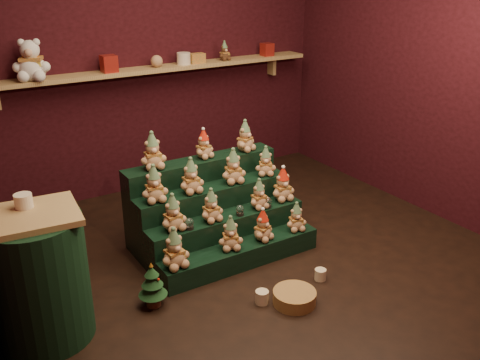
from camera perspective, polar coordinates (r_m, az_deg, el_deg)
ground at (r=4.47m, az=1.66°, el=-8.73°), size 4.00×4.00×0.00m
back_wall at (r=5.73m, az=-9.89°, el=12.84°), size 4.00×0.10×2.80m
right_wall at (r=5.34m, az=20.85°, el=11.09°), size 0.10×4.00×2.80m
back_shelf at (r=5.58m, az=-9.10°, el=11.56°), size 3.60×0.26×0.24m
riser_tier_front at (r=4.39m, az=0.11°, el=-8.00°), size 1.40×0.22×0.18m
riser_tier_midfront at (r=4.51m, az=-1.39°, el=-5.81°), size 1.40×0.22×0.36m
riser_tier_midback at (r=4.64m, az=-2.79°, el=-3.75°), size 1.40×0.22×0.54m
riser_tier_back at (r=4.78m, az=-4.10°, el=-1.79°), size 1.40×0.22×0.72m
teddy_0 at (r=4.01m, az=-7.03°, el=-7.23°), size 0.24×0.22×0.31m
teddy_1 at (r=4.24m, az=-1.02°, el=-5.68°), size 0.25×0.24×0.28m
teddy_2 at (r=4.37m, az=2.43°, el=-4.82°), size 0.24×0.23×0.27m
teddy_3 at (r=4.55m, az=6.02°, el=-3.92°), size 0.21×0.20×0.25m
teddy_4 at (r=4.16m, az=-7.18°, el=-3.47°), size 0.22×0.20×0.29m
teddy_5 at (r=4.29m, az=-3.10°, el=-2.71°), size 0.21×0.19×0.27m
teddy_6 at (r=4.51m, az=2.04°, el=-1.49°), size 0.19×0.17×0.26m
teddy_7 at (r=4.67m, az=4.58°, el=-0.46°), size 0.23×0.21×0.29m
teddy_8 at (r=4.24m, az=-9.16°, el=-0.41°), size 0.24×0.22×0.30m
teddy_9 at (r=4.37m, az=-5.25°, el=0.45°), size 0.21×0.19×0.29m
teddy_10 at (r=4.55m, az=-0.73°, el=1.49°), size 0.24×0.22×0.30m
teddy_11 at (r=4.73m, az=2.74°, el=2.02°), size 0.24×0.23×0.26m
teddy_12 at (r=4.42m, az=-9.32°, el=3.08°), size 0.24×0.22×0.30m
teddy_13 at (r=4.63m, az=-3.90°, el=3.84°), size 0.22×0.20×0.25m
teddy_14 at (r=4.80m, az=0.53°, el=4.72°), size 0.25×0.24×0.28m
snow_globe_a at (r=4.20m, az=-5.43°, el=-4.66°), size 0.07×0.07×0.09m
snow_globe_b at (r=4.41m, az=-0.01°, el=-3.25°), size 0.07×0.07×0.09m
snow_globe_c at (r=4.55m, az=2.99°, el=-2.44°), size 0.07×0.07×0.09m
side_table at (r=3.68m, az=-20.68°, el=-9.71°), size 0.63×0.62×0.89m
table_ornament at (r=3.54m, az=-22.10°, el=-2.08°), size 0.11×0.11×0.09m
mini_christmas_tree at (r=3.92m, az=-9.32°, el=-10.98°), size 0.21×0.21×0.35m
mug_left at (r=3.97m, az=2.36°, el=-12.37°), size 0.10×0.10×0.10m
mug_right at (r=4.27m, az=8.56°, el=-9.94°), size 0.09×0.09×0.09m
wicker_basket at (r=3.98m, az=5.83°, el=-12.34°), size 0.32×0.32×0.10m
white_bear at (r=5.17m, az=-21.47°, el=12.37°), size 0.41×0.39×0.46m
brown_bear at (r=5.89m, az=-1.67°, el=13.59°), size 0.15×0.14×0.20m
gift_tin_red_a at (r=5.38m, az=-13.81°, el=11.96°), size 0.14×0.14×0.16m
gift_tin_cream at (r=5.68m, az=-6.03°, el=12.76°), size 0.14×0.14×0.12m
gift_tin_red_b at (r=6.20m, az=2.90°, el=13.74°), size 0.12×0.12×0.14m
shelf_plush_ball at (r=5.56m, az=-8.88°, el=12.42°), size 0.12×0.12×0.12m
scarf_gift_box at (r=5.75m, az=-4.62°, el=12.82°), size 0.16×0.10×0.10m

